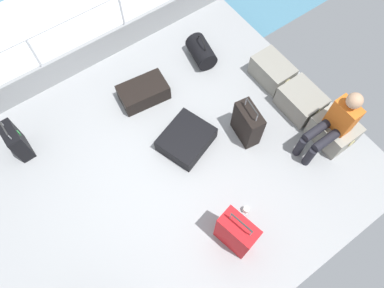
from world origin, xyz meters
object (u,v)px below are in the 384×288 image
(suitcase_1, at_px, (247,124))
(suitcase_3, at_px, (144,92))
(cargo_crate_0, at_px, (272,71))
(duffel_bag, at_px, (201,52))
(cargo_crate_2, at_px, (334,130))
(passenger_seated, at_px, (334,124))
(paper_cup, at_px, (246,210))
(cargo_crate_1, at_px, (301,101))
(suitcase_6, at_px, (236,233))
(suitcase_5, at_px, (16,141))
(suitcase_2, at_px, (186,139))

(suitcase_1, relative_size, suitcase_3, 1.00)
(cargo_crate_0, bearing_deg, duffel_bag, -145.40)
(cargo_crate_0, xyz_separation_m, cargo_crate_2, (1.28, -0.00, 0.02))
(passenger_seated, height_order, paper_cup, passenger_seated)
(cargo_crate_1, bearing_deg, passenger_seated, -14.20)
(cargo_crate_0, relative_size, cargo_crate_2, 1.08)
(duffel_bag, relative_size, paper_cup, 5.74)
(suitcase_6, relative_size, duffel_bag, 1.53)
(suitcase_6, bearing_deg, suitcase_1, 135.27)
(cargo_crate_2, distance_m, suitcase_3, 2.78)
(suitcase_3, xyz_separation_m, suitcase_6, (2.46, -0.23, 0.22))
(cargo_crate_0, height_order, suitcase_5, suitcase_5)
(cargo_crate_0, bearing_deg, passenger_seated, -8.21)
(suitcase_1, xyz_separation_m, suitcase_5, (-1.63, -2.69, -0.04))
(cargo_crate_0, height_order, cargo_crate_1, cargo_crate_1)
(cargo_crate_2, bearing_deg, suitcase_5, -123.02)
(suitcase_2, height_order, suitcase_6, suitcase_6)
(duffel_bag, bearing_deg, cargo_crate_2, 16.26)
(suitcase_3, xyz_separation_m, suitcase_5, (-0.25, -1.85, 0.13))
(duffel_bag, bearing_deg, suitcase_3, -84.75)
(suitcase_2, xyz_separation_m, suitcase_3, (-1.01, -0.07, 0.02))
(cargo_crate_0, relative_size, passenger_seated, 0.60)
(suitcase_2, distance_m, duffel_bag, 1.55)
(suitcase_1, height_order, suitcase_2, suitcase_1)
(suitcase_3, bearing_deg, passenger_seated, 37.21)
(cargo_crate_1, bearing_deg, duffel_bag, -158.71)
(suitcase_1, height_order, duffel_bag, suitcase_1)
(suitcase_1, distance_m, duffel_bag, 1.52)
(cargo_crate_1, bearing_deg, paper_cup, -64.88)
(cargo_crate_1, bearing_deg, cargo_crate_0, 177.65)
(suitcase_2, relative_size, paper_cup, 8.42)
(cargo_crate_0, xyz_separation_m, passenger_seated, (1.28, -0.19, 0.40))
(cargo_crate_1, distance_m, cargo_crate_2, 0.63)
(cargo_crate_1, xyz_separation_m, paper_cup, (0.77, -1.64, -0.13))
(passenger_seated, relative_size, suitcase_1, 1.45)
(suitcase_6, relative_size, paper_cup, 8.80)
(cargo_crate_2, distance_m, paper_cup, 1.68)
(suitcase_6, xyz_separation_m, duffel_bag, (-2.56, 1.38, -0.19))
(suitcase_5, bearing_deg, suitcase_3, 82.37)
(passenger_seated, relative_size, paper_cup, 10.94)
(passenger_seated, xyz_separation_m, suitcase_5, (-2.37, -3.46, -0.31))
(suitcase_5, height_order, suitcase_6, suitcase_6)
(suitcase_2, height_order, paper_cup, suitcase_2)
(suitcase_5, bearing_deg, suitcase_1, 58.86)
(cargo_crate_0, xyz_separation_m, suitcase_6, (1.62, -2.03, 0.18))
(cargo_crate_0, relative_size, duffel_bag, 1.14)
(suitcase_5, bearing_deg, passenger_seated, 55.62)
(passenger_seated, height_order, suitcase_6, passenger_seated)
(suitcase_1, distance_m, suitcase_2, 0.87)
(passenger_seated, height_order, suitcase_3, passenger_seated)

